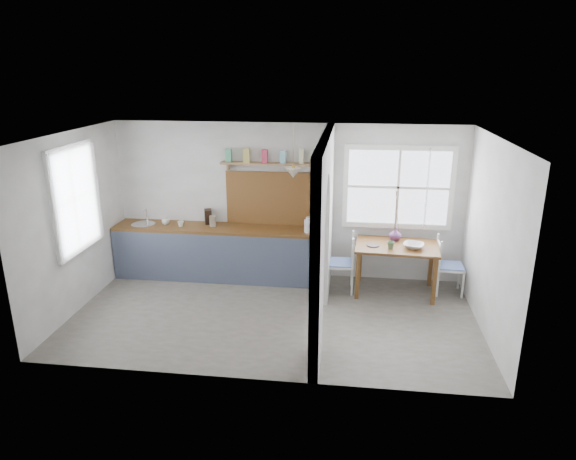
# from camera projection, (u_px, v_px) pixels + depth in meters

# --- Properties ---
(floor) EXTENTS (5.80, 3.20, 0.01)m
(floor) POSITION_uv_depth(u_px,v_px,m) (273.00, 315.00, 7.46)
(floor) COLOR slate
(floor) RESTS_ON ground
(ceiling) EXTENTS (5.80, 3.20, 0.01)m
(ceiling) POSITION_uv_depth(u_px,v_px,m) (272.00, 136.00, 6.66)
(ceiling) COLOR white
(ceiling) RESTS_ON walls
(walls) EXTENTS (5.81, 3.21, 2.60)m
(walls) POSITION_uv_depth(u_px,v_px,m) (273.00, 231.00, 7.06)
(walls) COLOR white
(walls) RESTS_ON floor
(partition) EXTENTS (0.12, 3.20, 2.60)m
(partition) POSITION_uv_depth(u_px,v_px,m) (324.00, 221.00, 6.99)
(partition) COLOR white
(partition) RESTS_ON floor
(kitchen_window) EXTENTS (0.10, 1.16, 1.50)m
(kitchen_window) POSITION_uv_depth(u_px,v_px,m) (73.00, 199.00, 7.30)
(kitchen_window) COLOR white
(kitchen_window) RESTS_ON walls
(nook_window) EXTENTS (1.76, 0.10, 1.30)m
(nook_window) POSITION_uv_depth(u_px,v_px,m) (398.00, 187.00, 8.23)
(nook_window) COLOR white
(nook_window) RESTS_ON walls
(counter) EXTENTS (3.50, 0.60, 0.90)m
(counter) POSITION_uv_depth(u_px,v_px,m) (219.00, 251.00, 8.71)
(counter) COLOR #52351A
(counter) RESTS_ON floor
(sink) EXTENTS (0.40, 0.40, 0.02)m
(sink) POSITION_uv_depth(u_px,v_px,m) (143.00, 225.00, 8.71)
(sink) COLOR silver
(sink) RESTS_ON counter
(backsplash) EXTENTS (1.65, 0.03, 0.90)m
(backsplash) POSITION_uv_depth(u_px,v_px,m) (275.00, 198.00, 8.56)
(backsplash) COLOR brown
(backsplash) RESTS_ON walls
(shelf) EXTENTS (1.75, 0.20, 0.21)m
(shelf) POSITION_uv_depth(u_px,v_px,m) (274.00, 161.00, 8.28)
(shelf) COLOR #AA7C56
(shelf) RESTS_ON walls
(pendant_lamp) EXTENTS (0.26, 0.26, 0.16)m
(pendant_lamp) POSITION_uv_depth(u_px,v_px,m) (293.00, 173.00, 7.95)
(pendant_lamp) COLOR silver
(pendant_lamp) RESTS_ON ceiling
(utensil_rail) EXTENTS (0.02, 0.50, 0.02)m
(utensil_rail) POSITION_uv_depth(u_px,v_px,m) (321.00, 205.00, 7.79)
(utensil_rail) COLOR silver
(utensil_rail) RESTS_ON partition
(dining_table) EXTENTS (1.32, 0.92, 0.79)m
(dining_table) POSITION_uv_depth(u_px,v_px,m) (395.00, 269.00, 8.13)
(dining_table) COLOR #52351A
(dining_table) RESTS_ON floor
(chair_left) EXTENTS (0.44, 0.44, 0.95)m
(chair_left) POSITION_uv_depth(u_px,v_px,m) (340.00, 262.00, 8.17)
(chair_left) COLOR white
(chair_left) RESTS_ON floor
(chair_right) EXTENTS (0.43, 0.43, 0.92)m
(chair_right) POSITION_uv_depth(u_px,v_px,m) (450.00, 266.00, 8.08)
(chair_right) COLOR white
(chair_right) RESTS_ON floor
(kettle) EXTENTS (0.23, 0.19, 0.25)m
(kettle) POSITION_uv_depth(u_px,v_px,m) (309.00, 225.00, 8.26)
(kettle) COLOR silver
(kettle) RESTS_ON counter
(mug_a) EXTENTS (0.12, 0.12, 0.09)m
(mug_a) POSITION_uv_depth(u_px,v_px,m) (181.00, 224.00, 8.55)
(mug_a) COLOR silver
(mug_a) RESTS_ON counter
(mug_b) EXTENTS (0.17, 0.17, 0.10)m
(mug_b) POSITION_uv_depth(u_px,v_px,m) (166.00, 221.00, 8.67)
(mug_b) COLOR silver
(mug_b) RESTS_ON counter
(knife_block) EXTENTS (0.16, 0.19, 0.25)m
(knife_block) POSITION_uv_depth(u_px,v_px,m) (208.00, 217.00, 8.69)
(knife_block) COLOR black
(knife_block) RESTS_ON counter
(jar) EXTENTS (0.12, 0.12, 0.18)m
(jar) POSITION_uv_depth(u_px,v_px,m) (213.00, 221.00, 8.56)
(jar) COLOR gray
(jar) RESTS_ON counter
(towel_magenta) EXTENTS (0.02, 0.03, 0.56)m
(towel_magenta) POSITION_uv_depth(u_px,v_px,m) (318.00, 274.00, 8.21)
(towel_magenta) COLOR #D52368
(towel_magenta) RESTS_ON counter
(towel_orange) EXTENTS (0.02, 0.03, 0.51)m
(towel_orange) POSITION_uv_depth(u_px,v_px,m) (318.00, 276.00, 8.21)
(towel_orange) COLOR orange
(towel_orange) RESTS_ON counter
(bowl) EXTENTS (0.37, 0.37, 0.08)m
(bowl) POSITION_uv_depth(u_px,v_px,m) (414.00, 246.00, 7.87)
(bowl) COLOR silver
(bowl) RESTS_ON dining_table
(table_cup) EXTENTS (0.14, 0.14, 0.11)m
(table_cup) POSITION_uv_depth(u_px,v_px,m) (391.00, 245.00, 7.85)
(table_cup) COLOR #4E734E
(table_cup) RESTS_ON dining_table
(plate) EXTENTS (0.23, 0.23, 0.02)m
(plate) POSITION_uv_depth(u_px,v_px,m) (373.00, 245.00, 7.98)
(plate) COLOR #392D2C
(plate) RESTS_ON dining_table
(vase) EXTENTS (0.25, 0.25, 0.20)m
(vase) POSITION_uv_depth(u_px,v_px,m) (395.00, 234.00, 8.21)
(vase) COLOR #61326A
(vase) RESTS_ON dining_table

